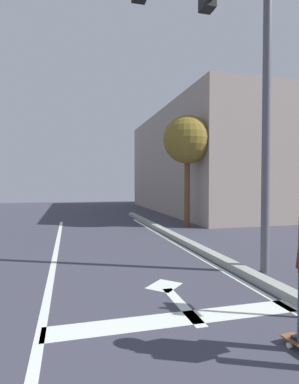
% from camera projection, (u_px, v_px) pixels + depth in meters
% --- Properties ---
extents(lane_line_center, '(0.12, 20.00, 0.01)m').
position_uv_depth(lane_line_center, '(43.00, 320.00, 3.92)').
color(lane_line_center, silver).
rests_on(lane_line_center, ground).
extents(lane_line_curbside, '(0.12, 20.00, 0.01)m').
position_uv_depth(lane_line_curbside, '(266.00, 296.00, 4.76)').
color(lane_line_curbside, silver).
rests_on(lane_line_curbside, ground).
extents(stop_bar, '(3.43, 0.40, 0.01)m').
position_uv_depth(stop_bar, '(181.00, 318.00, 3.96)').
color(stop_bar, silver).
rests_on(stop_bar, ground).
extents(lane_arrow_stem, '(0.16, 1.40, 0.01)m').
position_uv_depth(lane_arrow_stem, '(182.00, 305.00, 4.39)').
color(lane_arrow_stem, silver).
rests_on(lane_arrow_stem, ground).
extents(lane_arrow_head, '(0.71, 0.71, 0.01)m').
position_uv_depth(lane_arrow_head, '(164.00, 286.00, 5.21)').
color(lane_arrow_head, silver).
rests_on(lane_arrow_head, ground).
extents(curb_strip, '(0.24, 24.00, 0.14)m').
position_uv_depth(curb_strip, '(280.00, 290.00, 4.82)').
color(curb_strip, '#9D9F96').
rests_on(curb_strip, ground).
extents(traffic_signal_mast, '(5.08, 0.34, 5.86)m').
position_uv_depth(traffic_signal_mast, '(197.00, 41.00, 5.49)').
color(traffic_signal_mast, '#56545D').
rests_on(traffic_signal_mast, ground).
extents(roadside_tree, '(1.91, 1.91, 4.42)m').
position_uv_depth(roadside_tree, '(187.00, 140.00, 12.16)').
color(roadside_tree, brown).
rests_on(roadside_tree, ground).
extents(building_block, '(8.51, 13.55, 5.91)m').
position_uv_depth(building_block, '(224.00, 163.00, 19.12)').
color(building_block, '#9F9085').
rests_on(building_block, ground).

